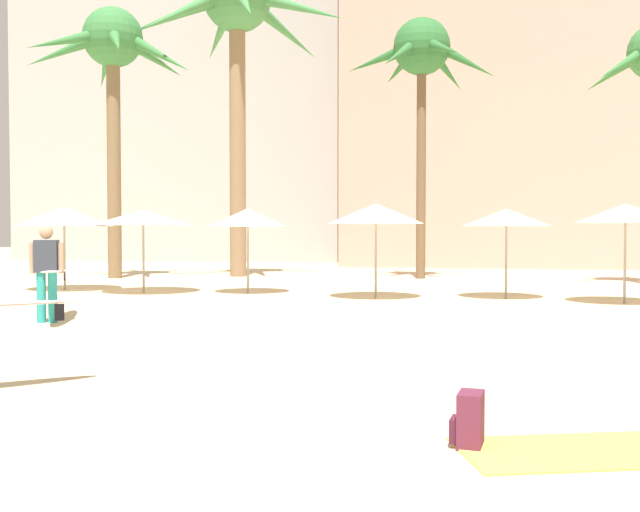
% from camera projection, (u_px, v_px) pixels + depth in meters
% --- Properties ---
extents(ground, '(120.00, 120.00, 0.00)m').
position_uv_depth(ground, '(232.00, 486.00, 4.82)').
color(ground, beige).
extents(hotel_pink, '(19.95, 10.78, 13.67)m').
position_uv_depth(hotel_pink, '(561.00, 123.00, 36.16)').
color(hotel_pink, '#DB9989').
rests_on(hotel_pink, ground).
extents(palm_tree_far_left, '(8.17, 7.23, 11.03)m').
position_uv_depth(palm_tree_far_left, '(236.00, 23.00, 26.37)').
color(palm_tree_far_left, '#896B4C').
rests_on(palm_tree_far_left, ground).
extents(palm_tree_left, '(6.20, 5.81, 9.22)m').
position_uv_depth(palm_tree_left, '(112.00, 57.00, 25.49)').
color(palm_tree_left, brown).
rests_on(palm_tree_left, ground).
extents(palm_tree_right, '(5.23, 4.80, 8.80)m').
position_uv_depth(palm_tree_right, '(422.00, 59.00, 25.23)').
color(palm_tree_right, brown).
rests_on(palm_tree_right, ground).
extents(cafe_umbrella_0, '(2.05, 2.05, 2.22)m').
position_uv_depth(cafe_umbrella_0, '(248.00, 218.00, 19.54)').
color(cafe_umbrella_0, gray).
rests_on(cafe_umbrella_0, ground).
extents(cafe_umbrella_1, '(2.62, 2.62, 2.28)m').
position_uv_depth(cafe_umbrella_1, '(64.00, 217.00, 20.52)').
color(cafe_umbrella_1, gray).
rests_on(cafe_umbrella_1, ground).
extents(cafe_umbrella_3, '(2.10, 2.10, 2.17)m').
position_uv_depth(cafe_umbrella_3, '(506.00, 217.00, 18.04)').
color(cafe_umbrella_3, gray).
rests_on(cafe_umbrella_3, ground).
extents(cafe_umbrella_4, '(2.18, 2.18, 2.25)m').
position_uv_depth(cafe_umbrella_4, '(626.00, 213.00, 16.73)').
color(cafe_umbrella_4, gray).
rests_on(cafe_umbrella_4, ground).
extents(cafe_umbrella_5, '(2.67, 2.67, 2.19)m').
position_uv_depth(cafe_umbrella_5, '(143.00, 218.00, 19.60)').
color(cafe_umbrella_5, gray).
rests_on(cafe_umbrella_5, ground).
extents(cafe_umbrella_6, '(2.32, 2.32, 2.29)m').
position_uv_depth(cafe_umbrella_6, '(376.00, 214.00, 18.06)').
color(cafe_umbrella_6, gray).
rests_on(cafe_umbrella_6, ground).
extents(beach_towel, '(1.93, 1.39, 0.01)m').
position_uv_depth(beach_towel, '(577.00, 451.00, 5.56)').
color(beach_towel, '#F4CC4C').
rests_on(beach_towel, ground).
extents(backpack, '(0.27, 0.32, 0.42)m').
position_uv_depth(backpack, '(469.00, 420.00, 5.70)').
color(backpack, '#582136').
rests_on(backpack, ground).
extents(person_mid_left, '(1.41, 2.75, 1.74)m').
position_uv_depth(person_mid_left, '(50.00, 270.00, 13.44)').
color(person_mid_left, teal).
rests_on(person_mid_left, ground).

